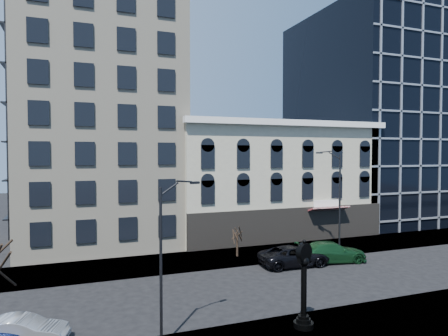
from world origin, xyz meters
name	(u,v)px	position (x,y,z in m)	size (l,w,h in m)	color
ground	(217,293)	(0.00, 0.00, 0.00)	(160.00, 160.00, 0.00)	black
sidewalk_far	(185,261)	(0.00, 8.00, 0.06)	(160.00, 6.00, 0.12)	gray
cream_tower	(99,54)	(-6.11, 18.88, 19.32)	(15.90, 15.40, 42.50)	beige
victorian_row	(270,181)	(12.00, 15.89, 6.00)	(22.60, 11.19, 12.50)	#BCB79B
glass_office	(380,119)	(32.00, 20.91, 14.00)	(20.00, 20.15, 28.00)	black
street_clock	(304,288)	(2.33, -6.71, 2.18)	(1.03, 1.03, 4.56)	black
street_lamp_near	(171,218)	(-4.37, -5.83, 6.03)	(1.97, 0.80, 7.83)	black
street_lamp_far	(332,174)	(13.43, 6.25, 7.22)	(2.32, 1.12, 9.41)	black
bare_tree_far	(237,230)	(4.65, 7.73, 2.46)	(1.82, 1.82, 3.12)	#2F2217
car_near_b	(22,331)	(-11.03, -3.44, 0.68)	(1.44, 4.13, 1.36)	#A5A8AD
car_far_a	(294,256)	(7.97, 3.72, 0.81)	(2.68, 5.80, 1.61)	black
car_far_b	(331,252)	(11.48, 3.59, 0.85)	(2.39, 5.87, 1.70)	#143F1E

